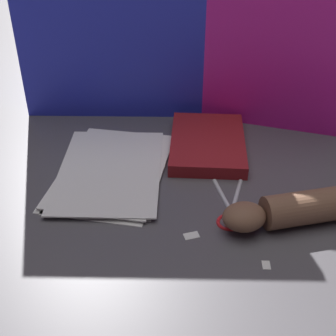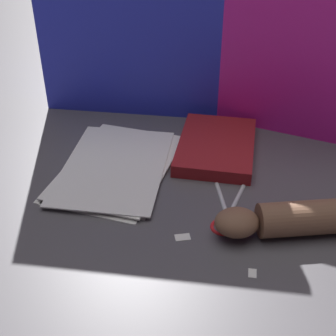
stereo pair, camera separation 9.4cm
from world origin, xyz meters
The scene contains 9 objects.
ground_plane centered at (0.00, 0.00, 0.00)m, with size 6.00×6.00×0.00m, color #4C494F.
backdrop_panel_left centered at (-0.15, 0.35, 0.27)m, with size 0.51×0.06×0.54m.
backdrop_panel_center centered at (0.14, 0.35, 0.22)m, with size 0.54×0.13×0.45m.
paper_stack centered at (-0.13, 0.07, 0.01)m, with size 0.25×0.35×0.01m.
book_closed centered at (0.08, 0.19, 0.01)m, with size 0.18×0.26×0.03m.
scissors centered at (0.14, -0.04, 0.00)m, with size 0.08×0.17×0.01m.
hand_forearm centered at (0.28, -0.05, 0.03)m, with size 0.32×0.16×0.07m.
paper_scrap_near centered at (0.06, -0.12, 0.00)m, with size 0.03×0.03×0.00m.
paper_scrap_mid centered at (0.20, -0.18, 0.00)m, with size 0.02×0.02×0.00m.
Camera 2 is at (0.18, -0.75, 0.59)m, focal length 50.00 mm.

